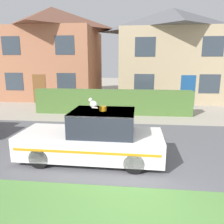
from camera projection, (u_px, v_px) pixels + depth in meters
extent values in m
plane|color=#A89E8E|center=(138.00, 207.00, 4.51)|extent=(80.00, 80.00, 0.00)
cube|color=#5B5B60|center=(137.00, 145.00, 7.93)|extent=(28.00, 5.59, 0.01)
cube|color=#568C42|center=(139.00, 210.00, 4.42)|extent=(28.00, 1.65, 0.01)
cube|color=#4C7233|center=(112.00, 102.00, 12.70)|extent=(9.03, 0.70, 1.41)
cylinder|color=black|center=(58.00, 141.00, 7.53)|extent=(0.57, 0.21, 0.57)
cylinder|color=black|center=(40.00, 158.00, 6.15)|extent=(0.57, 0.21, 0.57)
cylinder|color=black|center=(135.00, 144.00, 7.22)|extent=(0.57, 0.21, 0.57)
cylinder|color=black|center=(134.00, 163.00, 5.84)|extent=(0.57, 0.21, 0.57)
cube|color=white|center=(91.00, 144.00, 6.64)|extent=(4.30, 1.69, 0.70)
cube|color=#232833|center=(103.00, 122.00, 6.44)|extent=(1.85, 1.49, 0.68)
cube|color=white|center=(103.00, 111.00, 6.37)|extent=(1.85, 1.49, 0.04)
cube|color=orange|center=(96.00, 134.00, 7.42)|extent=(4.07, 0.07, 0.07)
cube|color=orange|center=(84.00, 153.00, 5.84)|extent=(4.07, 0.07, 0.07)
cylinder|color=orange|center=(103.00, 109.00, 6.35)|extent=(0.22, 0.22, 0.13)
ellipsoid|color=silver|center=(94.00, 104.00, 6.13)|extent=(0.26, 0.20, 0.19)
ellipsoid|color=beige|center=(91.00, 105.00, 6.16)|extent=(0.08, 0.10, 0.11)
sphere|color=silver|center=(90.00, 100.00, 6.13)|extent=(0.11, 0.11, 0.11)
cone|color=silver|center=(91.00, 98.00, 6.15)|extent=(0.04, 0.04, 0.05)
cone|color=silver|center=(90.00, 98.00, 6.10)|extent=(0.04, 0.04, 0.05)
cylinder|color=silver|center=(95.00, 108.00, 6.04)|extent=(0.19, 0.08, 0.03)
cube|color=#A86B4C|center=(55.00, 64.00, 18.90)|extent=(7.27, 6.36, 5.60)
pyramid|color=brown|center=(52.00, 19.00, 18.09)|extent=(7.63, 6.68, 1.83)
cube|color=brown|center=(39.00, 89.00, 16.20)|extent=(1.00, 0.02, 2.10)
cube|color=#333D47|center=(14.00, 82.00, 16.28)|extent=(1.40, 0.02, 1.30)
cube|color=#333D47|center=(66.00, 82.00, 15.87)|extent=(1.40, 0.02, 1.30)
cube|color=#333D47|center=(11.00, 46.00, 15.72)|extent=(1.40, 0.02, 1.30)
cube|color=#333D47|center=(65.00, 45.00, 15.31)|extent=(1.40, 0.02, 1.30)
cube|color=tan|center=(170.00, 66.00, 18.06)|extent=(8.13, 6.31, 5.40)
pyramid|color=#56565B|center=(173.00, 20.00, 17.28)|extent=(8.54, 6.63, 1.74)
cube|color=navy|center=(188.00, 90.00, 15.27)|extent=(1.00, 0.02, 2.10)
cube|color=#333D47|center=(144.00, 83.00, 15.48)|extent=(1.40, 0.02, 1.30)
cube|color=#333D47|center=(209.00, 84.00, 15.02)|extent=(1.40, 0.02, 1.30)
cube|color=#333D47|center=(145.00, 47.00, 14.93)|extent=(1.40, 0.02, 1.30)
cube|color=#333D47|center=(213.00, 46.00, 14.48)|extent=(1.40, 0.02, 1.30)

